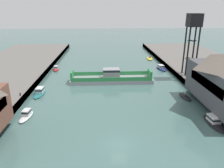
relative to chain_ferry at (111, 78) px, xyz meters
name	(u,v)px	position (x,y,z in m)	size (l,w,h in m)	color
ground_plane	(119,145)	(-0.14, -30.41, -1.14)	(400.00, 400.00, 0.00)	#476B66
chain_ferry	(111,78)	(0.00, 0.00, 0.00)	(23.08, 6.03, 3.85)	#939399
moored_boat_near_left	(185,97)	(16.86, -12.41, -0.89)	(2.13, 5.26, 0.97)	black
moored_boat_near_right	(56,68)	(-18.26, 13.44, -0.65)	(1.95, 5.03, 1.34)	red
moored_boat_mid_left	(40,92)	(-17.97, -8.39, -0.55)	(2.47, 6.83, 1.55)	#237075
moored_boat_mid_right	(150,58)	(17.10, 28.33, -0.86)	(3.09, 6.87, 1.05)	yellow
moored_boat_far_left	(26,115)	(-17.28, -20.57, -0.58)	(2.24, 5.21, 1.52)	white
moored_boat_far_right	(214,121)	(17.65, -24.80, -0.55)	(2.95, 6.99, 1.57)	black
moored_boat_upstream_a	(161,68)	(17.75, 12.62, -0.61)	(3.10, 6.78, 1.44)	navy
crane_tower	(194,27)	(22.72, 1.49, 13.99)	(3.50, 3.50, 17.09)	black
bollard_left_aft	(8,107)	(-20.85, -19.89, 0.78)	(0.32, 0.32, 0.71)	black
bollard_right_aft	(219,104)	(20.56, -20.37, 0.78)	(0.32, 0.32, 0.71)	black
bollard_left_far	(20,94)	(-20.85, -13.13, 0.78)	(0.32, 0.32, 0.71)	black
bollard_right_far	(204,92)	(20.56, -13.76, 0.78)	(0.32, 0.32, 0.71)	black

